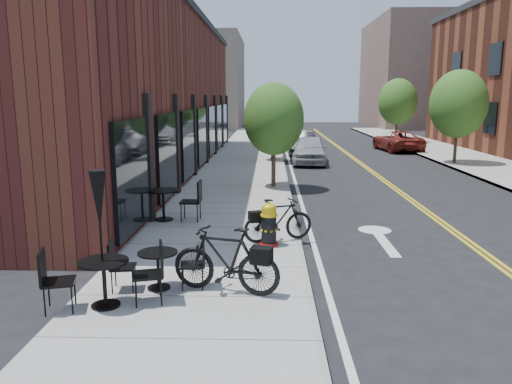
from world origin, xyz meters
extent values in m
plane|color=black|center=(0.00, 0.00, 0.00)|extent=(120.00, 120.00, 0.00)
cube|color=#9E9B93|center=(-2.00, 10.00, 0.06)|extent=(4.00, 70.00, 0.12)
cube|color=#461916|center=(-6.50, 14.00, 3.50)|extent=(5.00, 28.00, 7.00)
cube|color=#726656|center=(-8.00, 48.00, 5.00)|extent=(8.00, 14.00, 10.00)
cube|color=brown|center=(16.00, 50.00, 6.00)|extent=(10.00, 16.00, 12.00)
cylinder|color=#382B1E|center=(-0.60, 9.00, 0.93)|extent=(0.16, 0.16, 1.61)
ellipsoid|color=#215D1D|center=(-0.60, 9.00, 2.61)|extent=(2.20, 2.20, 2.64)
cylinder|color=#382B1E|center=(-0.60, 17.00, 0.96)|extent=(0.16, 0.16, 1.68)
ellipsoid|color=#215D1D|center=(-0.60, 17.00, 2.72)|extent=(2.30, 2.30, 2.76)
cylinder|color=#382B1E|center=(-0.60, 25.00, 0.91)|extent=(0.16, 0.16, 1.57)
ellipsoid|color=#215D1D|center=(-0.60, 25.00, 2.54)|extent=(2.10, 2.10, 2.52)
cylinder|color=#382B1E|center=(-0.60, 33.00, 0.98)|extent=(0.16, 0.16, 1.71)
ellipsoid|color=#215D1D|center=(-0.60, 33.00, 2.79)|extent=(2.40, 2.40, 2.88)
cylinder|color=#382B1E|center=(8.60, 16.00, 1.03)|extent=(0.16, 0.16, 1.82)
ellipsoid|color=#215D1D|center=(8.60, 16.00, 3.06)|extent=(2.80, 2.80, 3.36)
cylinder|color=#382B1E|center=(8.60, 28.00, 1.03)|extent=(0.16, 0.16, 1.82)
ellipsoid|color=#215D1D|center=(8.60, 28.00, 3.06)|extent=(2.80, 2.80, 3.36)
cylinder|color=maroon|center=(-0.75, 1.46, 0.15)|extent=(0.57, 0.57, 0.06)
cylinder|color=black|center=(-0.75, 1.46, 0.48)|extent=(0.44, 0.44, 0.65)
cylinder|color=gold|center=(-0.75, 1.46, 0.81)|extent=(0.50, 0.50, 0.04)
cylinder|color=gold|center=(-0.75, 1.46, 0.90)|extent=(0.43, 0.43, 0.15)
ellipsoid|color=gold|center=(-0.75, 1.46, 0.99)|extent=(0.41, 0.41, 0.19)
cylinder|color=gold|center=(-0.75, 1.46, 1.08)|extent=(0.07, 0.07, 0.06)
imported|color=black|center=(-1.47, -1.30, 0.70)|extent=(1.99, 1.04, 1.15)
imported|color=black|center=(-0.53, 1.80, 0.63)|extent=(1.74, 1.07, 1.01)
cylinder|color=black|center=(-2.66, -1.17, 0.13)|extent=(0.45, 0.45, 0.03)
cylinder|color=black|center=(-2.66, -1.17, 0.45)|extent=(0.06, 0.06, 0.63)
cylinder|color=black|center=(-2.66, -1.17, 0.77)|extent=(0.77, 0.77, 0.03)
cylinder|color=black|center=(-3.34, -1.94, 0.14)|extent=(0.56, 0.56, 0.03)
cylinder|color=black|center=(-3.34, -1.94, 0.49)|extent=(0.08, 0.08, 0.72)
cylinder|color=black|center=(-3.34, -1.94, 0.86)|extent=(0.96, 0.96, 0.03)
cylinder|color=black|center=(-3.60, 3.72, 0.14)|extent=(0.52, 0.52, 0.03)
cylinder|color=black|center=(-3.60, 3.72, 0.53)|extent=(0.07, 0.07, 0.80)
cylinder|color=black|center=(-3.60, 3.72, 0.94)|extent=(0.90, 0.90, 0.03)
cylinder|color=black|center=(-3.36, -1.94, 0.14)|extent=(0.35, 0.35, 0.04)
cylinder|color=black|center=(-3.36, -1.94, 1.20)|extent=(0.04, 0.04, 2.11)
cone|color=black|center=(-3.36, -1.94, 1.84)|extent=(0.26, 0.26, 0.93)
imported|color=#A7ABAF|center=(1.31, 16.41, 0.72)|extent=(2.06, 4.36, 1.44)
imported|color=black|center=(1.19, 20.71, 0.71)|extent=(1.68, 4.39, 1.43)
imported|color=silver|center=(0.80, 28.54, 0.66)|extent=(2.29, 4.73, 1.33)
imported|color=maroon|center=(7.40, 22.76, 0.64)|extent=(2.64, 4.83, 1.28)
camera|label=1|loc=(-0.74, -9.34, 3.40)|focal=35.00mm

